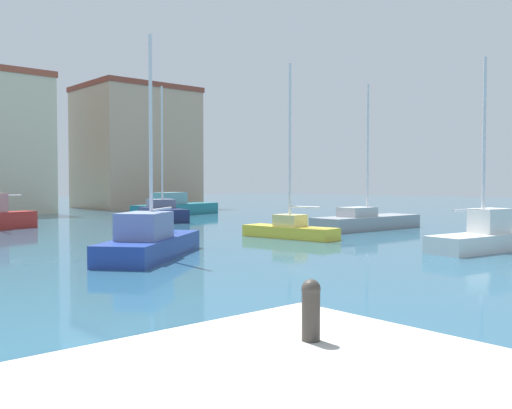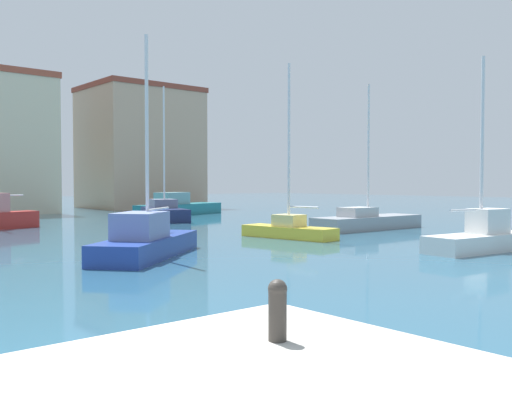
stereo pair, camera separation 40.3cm
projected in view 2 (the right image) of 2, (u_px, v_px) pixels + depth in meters
water at (193, 228)px, 31.75m from camera, size 160.00×160.00×0.00m
mooring_bollard at (277, 307)px, 5.56m from camera, size 0.19×0.19×0.61m
sailboat_blue_outer_mooring at (146, 240)px, 19.12m from camera, size 5.76×5.17×7.47m
sailboat_yellow_far_left at (289, 228)px, 25.78m from camera, size 1.93×4.77×7.87m
motorboat_teal_inner_mooring at (178, 207)px, 44.35m from camera, size 8.68×4.80×1.78m
sailboat_white_mid_harbor at (482, 237)px, 20.80m from camera, size 5.05×2.04×7.08m
sailboat_navy_center_channel at (164, 212)px, 37.85m from camera, size 3.47×6.13×8.88m
sailboat_grey_distant_north at (367, 221)px, 30.66m from camera, size 7.06×2.08×7.81m
yacht_club at (140, 148)px, 57.93m from camera, size 10.58×9.13×12.15m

